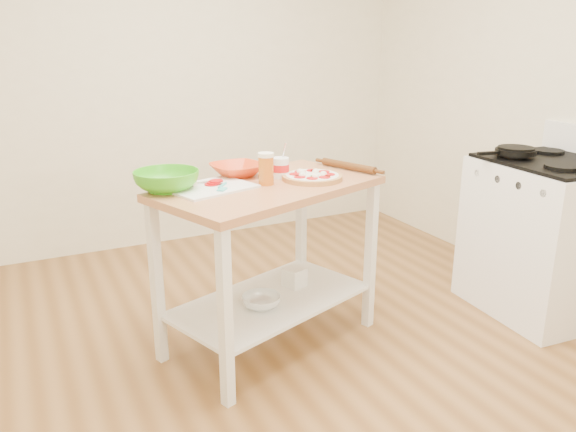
% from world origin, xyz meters
% --- Properties ---
extents(room_shell, '(4.04, 4.54, 2.74)m').
position_xyz_m(room_shell, '(0.00, 0.00, 1.35)').
color(room_shell, olive).
rests_on(room_shell, ground).
extents(prep_island, '(1.29, 0.97, 0.90)m').
position_xyz_m(prep_island, '(0.01, 0.36, 0.65)').
color(prep_island, '#BD7B4D').
rests_on(prep_island, ground).
extents(gas_stove, '(0.72, 0.82, 1.11)m').
position_xyz_m(gas_stove, '(1.66, 0.00, 0.47)').
color(gas_stove, white).
rests_on(gas_stove, ground).
extents(skillet, '(0.37, 0.24, 0.03)m').
position_xyz_m(skillet, '(1.52, 0.17, 0.98)').
color(skillet, black).
rests_on(skillet, gas_stove).
extents(pizza, '(0.32, 0.32, 0.05)m').
position_xyz_m(pizza, '(0.25, 0.36, 0.92)').
color(pizza, tan).
rests_on(pizza, prep_island).
extents(cutting_board, '(0.47, 0.40, 0.04)m').
position_xyz_m(cutting_board, '(-0.29, 0.42, 0.91)').
color(cutting_board, white).
rests_on(cutting_board, prep_island).
extents(spatula, '(0.10, 0.15, 0.01)m').
position_xyz_m(spatula, '(-0.25, 0.36, 0.92)').
color(spatula, '#43C4C4').
rests_on(spatula, cutting_board).
extents(knife, '(0.27, 0.06, 0.01)m').
position_xyz_m(knife, '(-0.40, 0.48, 0.92)').
color(knife, silver).
rests_on(knife, cutting_board).
extents(orange_bowl, '(0.30, 0.30, 0.07)m').
position_xyz_m(orange_bowl, '(-0.07, 0.62, 0.93)').
color(orange_bowl, red).
rests_on(orange_bowl, prep_island).
extents(green_bowl, '(0.35, 0.35, 0.10)m').
position_xyz_m(green_bowl, '(-0.49, 0.48, 0.95)').
color(green_bowl, green).
rests_on(green_bowl, prep_island).
extents(beer_pint, '(0.08, 0.08, 0.16)m').
position_xyz_m(beer_pint, '(-0.01, 0.37, 0.98)').
color(beer_pint, '#CB641A').
rests_on(beer_pint, prep_island).
extents(yogurt_tub, '(0.09, 0.09, 0.19)m').
position_xyz_m(yogurt_tub, '(0.12, 0.47, 0.95)').
color(yogurt_tub, white).
rests_on(yogurt_tub, prep_island).
extents(rolling_pin, '(0.16, 0.36, 0.04)m').
position_xyz_m(rolling_pin, '(0.55, 0.47, 0.92)').
color(rolling_pin, '#573114').
rests_on(rolling_pin, prep_island).
extents(shelf_glass_bowl, '(0.28, 0.28, 0.06)m').
position_xyz_m(shelf_glass_bowl, '(-0.08, 0.29, 0.29)').
color(shelf_glass_bowl, silver).
rests_on(shelf_glass_bowl, prep_island).
extents(shelf_bin, '(0.14, 0.14, 0.11)m').
position_xyz_m(shelf_bin, '(0.20, 0.45, 0.31)').
color(shelf_bin, white).
rests_on(shelf_bin, prep_island).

